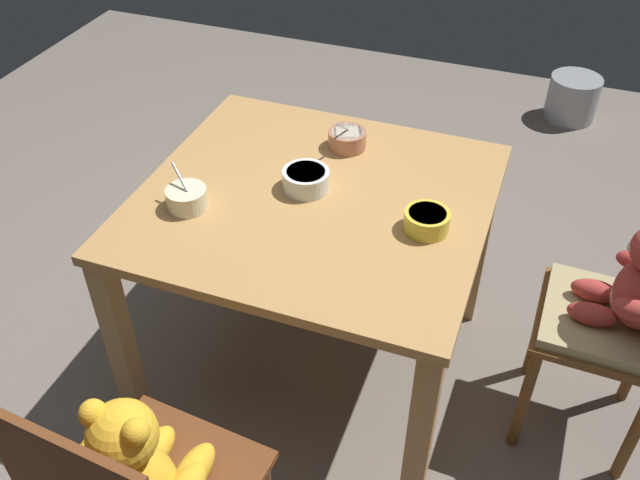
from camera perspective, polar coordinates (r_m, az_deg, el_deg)
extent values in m
cube|color=slate|center=(2.59, -0.39, -10.23)|extent=(5.20, 5.20, 0.04)
cube|color=#B7854B|center=(2.07, -0.48, 3.29)|extent=(1.02, 0.96, 0.03)
cube|color=tan|center=(2.23, -15.97, -8.45)|extent=(0.06, 0.06, 0.72)
cube|color=#B47F4C|center=(1.96, 8.18, -15.81)|extent=(0.06, 0.06, 0.72)
cube|color=#AB8B4A|center=(2.77, -6.30, 4.07)|extent=(0.06, 0.06, 0.72)
cube|color=tan|center=(2.56, 12.89, -0.24)|extent=(0.06, 0.06, 0.72)
cube|color=brown|center=(2.23, 22.22, -6.50)|extent=(0.39, 0.39, 0.02)
cylinder|color=brown|center=(2.50, 17.57, -6.87)|extent=(0.04, 0.04, 0.45)
cylinder|color=brown|center=(2.28, 16.43, -12.42)|extent=(0.04, 0.04, 0.45)
cylinder|color=brown|center=(2.53, 24.77, -8.53)|extent=(0.04, 0.04, 0.45)
cylinder|color=brown|center=(2.31, 24.47, -14.17)|extent=(0.04, 0.04, 0.45)
cube|color=tan|center=(2.21, 22.40, -5.99)|extent=(0.36, 0.36, 0.04)
ellipsoid|color=#DCBC8A|center=(2.14, 23.55, -3.92)|extent=(0.06, 0.10, 0.13)
ellipsoid|color=#DCBC8A|center=(2.04, 24.55, -0.63)|extent=(0.05, 0.05, 0.04)
ellipsoid|color=#B03A34|center=(2.20, 24.66, -1.58)|extent=(0.12, 0.06, 0.06)
ellipsoid|color=#B03A34|center=(2.04, 24.43, -5.26)|extent=(0.12, 0.06, 0.06)
ellipsoid|color=#B03A34|center=(2.21, 21.67, -3.90)|extent=(0.14, 0.07, 0.07)
ellipsoid|color=#B03A34|center=(2.13, 21.44, -5.69)|extent=(0.14, 0.07, 0.07)
cylinder|color=brown|center=(2.12, -13.01, -17.20)|extent=(0.04, 0.04, 0.45)
ellipsoid|color=beige|center=(1.68, -13.73, -17.73)|extent=(0.12, 0.07, 0.14)
sphere|color=gold|center=(1.51, -15.93, -15.15)|extent=(0.15, 0.15, 0.15)
ellipsoid|color=beige|center=(1.54, -14.63, -14.00)|extent=(0.06, 0.06, 0.04)
sphere|color=gold|center=(1.44, -14.91, -14.99)|extent=(0.06, 0.06, 0.06)
sphere|color=gold|center=(1.49, -18.16, -13.34)|extent=(0.06, 0.06, 0.06)
ellipsoid|color=gold|center=(1.69, -17.94, -15.99)|extent=(0.08, 0.14, 0.07)
ellipsoid|color=gold|center=(1.74, -10.39, -18.15)|extent=(0.09, 0.16, 0.07)
ellipsoid|color=gold|center=(1.79, -13.59, -16.61)|extent=(0.09, 0.16, 0.07)
cylinder|color=#B37153|center=(2.27, 2.24, 8.26)|extent=(0.12, 0.12, 0.06)
cylinder|color=#B37153|center=(2.28, 2.23, 7.73)|extent=(0.07, 0.07, 0.01)
cylinder|color=beige|center=(2.26, 2.26, 8.79)|extent=(0.10, 0.10, 0.01)
cylinder|color=#BCBCC1|center=(2.22, 1.98, 9.23)|extent=(0.02, 0.09, 0.06)
ellipsoid|color=#BCBCC1|center=(2.27, 2.36, 8.82)|extent=(0.03, 0.03, 0.01)
cylinder|color=white|center=(2.07, -1.17, 4.96)|extent=(0.14, 0.14, 0.06)
cylinder|color=white|center=(2.09, -1.16, 4.37)|extent=(0.08, 0.08, 0.01)
cylinder|color=beige|center=(2.06, -1.18, 5.56)|extent=(0.12, 0.12, 0.01)
cylinder|color=beige|center=(2.03, -10.89, 3.37)|extent=(0.12, 0.12, 0.06)
cylinder|color=beige|center=(2.05, -10.80, 2.78)|extent=(0.07, 0.07, 0.01)
cylinder|color=beige|center=(2.02, -10.98, 3.96)|extent=(0.10, 0.10, 0.01)
cylinder|color=#BCBCC1|center=(2.02, -11.44, 5.09)|extent=(0.07, 0.05, 0.06)
ellipsoid|color=#BCBCC1|center=(2.01, -10.85, 3.75)|extent=(0.04, 0.04, 0.01)
cylinder|color=yellow|center=(1.94, 8.75, 1.55)|extent=(0.13, 0.13, 0.06)
cylinder|color=yellow|center=(1.95, 8.68, 0.98)|extent=(0.07, 0.07, 0.01)
cylinder|color=#C1B697|center=(1.92, 8.82, 2.13)|extent=(0.10, 0.10, 0.01)
cylinder|color=#93969B|center=(4.14, 20.02, 10.90)|extent=(0.27, 0.27, 0.24)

